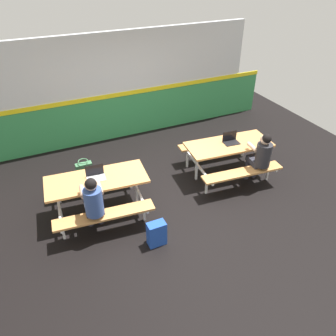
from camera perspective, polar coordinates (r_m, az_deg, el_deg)
The scene contains 10 objects.
ground_plane at distance 6.73m, azimuth 0.27°, elevation -4.29°, with size 10.00×10.00×0.02m, color black.
accent_backdrop at distance 8.37m, azimuth -7.86°, elevation 13.26°, with size 8.00×0.14×2.60m.
picnic_table_left at distance 6.06m, azimuth -12.03°, elevation -3.10°, with size 1.83×1.70×0.74m.
picnic_table_right at distance 7.08m, azimuth 10.28°, elevation 2.97°, with size 1.83×1.70×0.74m.
student_nearer at distance 5.53m, azimuth -12.71°, elevation -5.55°, with size 0.39×0.54×1.21m.
student_further at distance 6.82m, azimuth 15.64°, elevation 2.19°, with size 0.39×0.54×1.21m.
laptop_silver at distance 5.97m, azimuth -12.33°, elevation -1.26°, with size 0.34×0.25×0.22m.
laptop_dark at distance 7.03m, azimuth 10.73°, elevation 4.68°, with size 0.34×0.25×0.22m.
backpack_dark at distance 5.55m, azimuth -1.99°, elevation -11.18°, with size 0.30×0.22×0.44m.
tote_bag_bright at distance 7.25m, azimuth -14.14°, elevation -0.37°, with size 0.34×0.21×0.43m.
Camera 1 is at (-2.25, -4.79, 4.14)m, focal length 35.51 mm.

